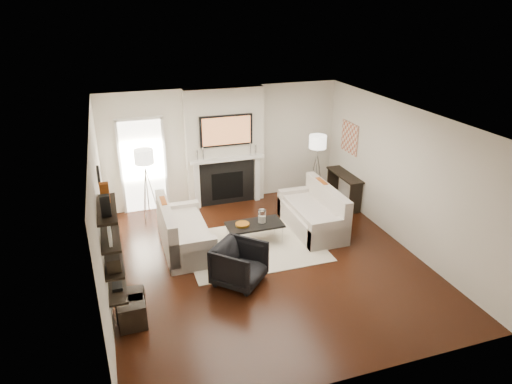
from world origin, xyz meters
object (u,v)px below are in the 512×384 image
object	(u,v)px
lamp_left_shade	(144,157)
armchair	(239,262)
loveseat_right_base	(312,220)
ottoman_near	(131,304)
coffee_table	(255,225)
lamp_right_shade	(318,142)
loveseat_left_base	(186,239)

from	to	relation	value
lamp_left_shade	armchair	bearing A→B (deg)	-67.83
loveseat_right_base	ottoman_near	distance (m)	4.18
coffee_table	lamp_right_shade	world-z (taller)	lamp_right_shade
armchair	loveseat_left_base	bearing A→B (deg)	69.14
loveseat_right_base	ottoman_near	bearing A→B (deg)	-155.30
coffee_table	armchair	world-z (taller)	armchair
lamp_right_shade	armchair	bearing A→B (deg)	-134.14
ottoman_near	loveseat_left_base	bearing A→B (deg)	56.95
loveseat_left_base	lamp_left_shade	bearing A→B (deg)	109.52
lamp_left_shade	ottoman_near	size ratio (longest dim) A/B	1.00
loveseat_left_base	armchair	size ratio (longest dim) A/B	2.29
loveseat_left_base	ottoman_near	bearing A→B (deg)	-123.05
coffee_table	lamp_left_shade	world-z (taller)	lamp_left_shade
coffee_table	armchair	bearing A→B (deg)	-118.58
loveseat_left_base	lamp_right_shade	bearing A→B (deg)	21.82
loveseat_left_base	loveseat_right_base	bearing A→B (deg)	-0.51
loveseat_left_base	armchair	world-z (taller)	armchair
loveseat_right_base	lamp_left_shade	bearing A→B (deg)	154.37
loveseat_right_base	ottoman_near	xyz separation A→B (m)	(-3.80, -1.75, -0.01)
armchair	lamp_right_shade	xyz separation A→B (m)	(2.70, 2.79, 1.06)
loveseat_left_base	lamp_left_shade	size ratio (longest dim) A/B	4.50
ottoman_near	coffee_table	bearing A→B (deg)	32.14
coffee_table	lamp_right_shade	bearing A→B (deg)	37.44
loveseat_right_base	lamp_right_shade	world-z (taller)	lamp_right_shade
armchair	lamp_right_shade	distance (m)	4.02
loveseat_left_base	armchair	distance (m)	1.59
coffee_table	lamp_right_shade	size ratio (longest dim) A/B	2.75
loveseat_left_base	armchair	xyz separation A→B (m)	(0.66, -1.44, 0.18)
loveseat_left_base	ottoman_near	xyz separation A→B (m)	(-1.15, -1.77, -0.01)
coffee_table	ottoman_near	size ratio (longest dim) A/B	2.75
loveseat_left_base	coffee_table	bearing A→B (deg)	-8.90
loveseat_left_base	coffee_table	xyz separation A→B (m)	(1.33, -0.21, 0.19)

